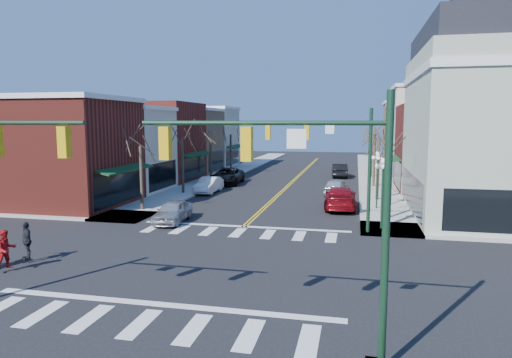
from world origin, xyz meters
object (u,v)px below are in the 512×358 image
Objects in this scene: pedestrian_red_b at (6,249)px; car_right_near at (340,198)px; car_left_mid at (209,185)px; car_right_mid at (336,187)px; car_right_far at (339,170)px; lamppost_midblock at (378,170)px; victorian_corner at (509,118)px; car_left_far at (227,176)px; lamppost_corner at (383,181)px; pedestrian_dark_a at (27,240)px; car_left_near at (173,211)px.

car_right_near is at bearing -9.25° from pedestrian_red_b.
car_left_mid is 13.07m from car_right_near.
car_right_near is 6.40m from car_right_mid.
lamppost_midblock is at bearing 95.00° from car_right_far.
victorian_corner reaches higher than car_right_far.
lamppost_corner is at bearing -54.69° from car_left_far.
car_left_mid is at bearing 165.94° from victorian_corner.
pedestrian_red_b is at bearing -92.30° from car_left_mid.
car_right_near is 3.29× the size of pedestrian_red_b.
car_right_mid is 26.22m from pedestrian_dark_a.
victorian_corner is 3.29× the size of lamppost_midblock.
car_right_mid is at bearing -27.43° from car_left_far.
lamppost_corner reaches higher than car_left_far.
car_left_near is at bearing 112.75° from pedestrian_dark_a.
car_right_near is at bearing 102.59° from car_right_mid.
car_right_mid is at bearing 50.62° from car_left_near.
pedestrian_red_b is at bearing -132.26° from lamppost_midblock.
lamppost_midblock reaches higher than car_right_near.
car_right_near is 1.16× the size of car_right_far.
car_right_near is at bearing 179.50° from lamppost_midblock.
car_right_near is (-2.62, 6.52, -2.14)m from lamppost_corner.
pedestrian_dark_a is at bearing -112.35° from car_left_near.
car_left_mid is at bearing 127.61° from pedestrian_dark_a.
pedestrian_dark_a is at bearing 48.47° from car_right_near.
pedestrian_red_b is 1.43m from pedestrian_dark_a.
car_left_mid is 23.03m from pedestrian_red_b.
lamppost_corner is 1.00× the size of lamppost_midblock.
lamppost_corner is at bearing 110.19° from car_right_near.
lamppost_corner is 0.77× the size of car_right_near.
car_right_far is (11.20, 8.65, -0.04)m from car_left_far.
car_right_near is at bearing 92.15° from pedestrian_dark_a.
lamppost_midblock is at bearing 176.55° from victorian_corner.
car_right_far is 39.84m from pedestrian_red_b.
car_right_far is (9.60, 27.01, 0.09)m from car_left_near.
car_right_near is 1.28× the size of car_right_mid.
car_left_mid is at bearing 13.46° from car_right_mid.
victorian_corner is 29.75m from pedestrian_dark_a.
car_left_far is 16.50m from car_right_near.
car_left_mid is at bearing 160.27° from lamppost_midblock.
pedestrian_dark_a is (-24.55, -15.82, -5.64)m from victorian_corner.
car_right_mid is (-3.17, 6.40, -2.21)m from lamppost_midblock.
car_left_far reaches higher than car_right_mid.
pedestrian_red_b is 0.99× the size of pedestrian_dark_a.
victorian_corner reaches higher than pedestrian_dark_a.
lamppost_corner reaches higher than pedestrian_red_b.
victorian_corner is 24.34m from car_left_mid.
car_right_far is (-11.70, 20.51, -5.86)m from victorian_corner.
pedestrian_dark_a reaches higher than car_right_near.
lamppost_corner is at bearing -90.00° from lamppost_midblock.
car_left_mid is at bearing 94.35° from car_left_near.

